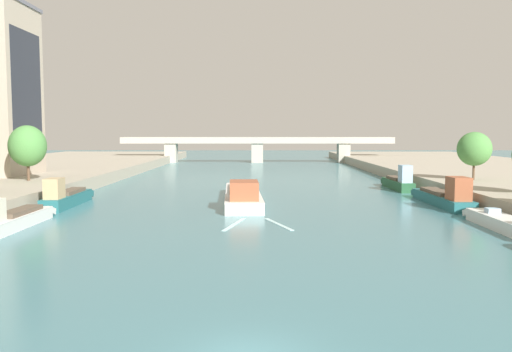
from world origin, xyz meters
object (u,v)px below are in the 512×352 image
object	(u,v)px
tree_left_past_mid	(28,146)
tree_right_second	(474,149)
barge_midriver	(243,194)
bridge_far	(257,146)
moored_boat_left_upstream	(12,219)
moored_boat_left_gap_after	(66,197)
moored_boat_right_near	(399,182)
moored_boat_right_gap_after	(444,197)
moored_boat_right_end	(504,223)

from	to	relation	value
tree_left_past_mid	tree_right_second	world-z (taller)	tree_left_past_mid
barge_midriver	bridge_far	distance (m)	73.79
moored_boat_left_upstream	moored_boat_left_gap_after	distance (m)	12.80
barge_midriver	moored_boat_right_near	xyz separation A→B (m)	(20.05, 13.06, 0.12)
barge_midriver	moored_boat_right_gap_after	bearing A→B (deg)	-6.23
moored_boat_left_upstream	moored_boat_left_gap_after	size ratio (longest dim) A/B	1.02
tree_left_past_mid	moored_boat_left_gap_after	bearing A→B (deg)	-50.56
moored_boat_left_gap_after	tree_left_past_mid	xyz separation A→B (m)	(-8.01, 9.74, 4.92)
barge_midriver	moored_boat_left_upstream	world-z (taller)	barge_midriver
moored_boat_right_gap_after	moored_boat_right_near	xyz separation A→B (m)	(-0.64, 15.32, 0.05)
moored_boat_right_gap_after	moored_boat_right_near	world-z (taller)	moored_boat_right_near
moored_boat_right_end	bridge_far	distance (m)	91.58
tree_right_second	bridge_far	world-z (taller)	tree_right_second
moored_boat_left_upstream	moored_boat_right_near	xyz separation A→B (m)	(37.44, 28.75, 0.16)
bridge_far	moored_boat_right_end	bearing A→B (deg)	-77.85
moored_boat_left_upstream	moored_boat_right_near	distance (m)	47.20
barge_midriver	bridge_far	world-z (taller)	bridge_far
moored_boat_left_gap_after	tree_right_second	bearing A→B (deg)	13.46
moored_boat_right_gap_after	tree_left_past_mid	xyz separation A→B (m)	(-46.53, 9.10, 4.92)
tree_left_past_mid	tree_right_second	xyz separation A→B (m)	(53.62, 1.18, -0.38)
moored_boat_right_near	tree_right_second	bearing A→B (deg)	-33.10
moored_boat_right_end	bridge_far	xyz separation A→B (m)	(-19.26, 89.47, 3.49)
moored_boat_left_upstream	tree_left_past_mid	world-z (taller)	tree_left_past_mid
moored_boat_left_upstream	moored_boat_right_gap_after	distance (m)	40.38
tree_left_past_mid	bridge_far	bearing A→B (deg)	67.87
barge_midriver	tree_right_second	world-z (taller)	tree_right_second
moored_boat_right_end	tree_left_past_mid	bearing A→B (deg)	154.06
tree_left_past_mid	bridge_far	xyz separation A→B (m)	(27.19, 66.87, -1.84)
moored_boat_right_end	tree_right_second	xyz separation A→B (m)	(7.17, 23.78, 4.94)
moored_boat_right_near	barge_midriver	bearing A→B (deg)	-146.92
barge_midriver	tree_right_second	bearing A→B (deg)	16.10
moored_boat_right_gap_after	moored_boat_left_gap_after	bearing A→B (deg)	-179.05
moored_boat_left_gap_after	moored_boat_right_end	xyz separation A→B (m)	(38.44, -12.86, -0.40)
barge_midriver	moored_boat_left_upstream	bearing A→B (deg)	-137.95
barge_midriver	moored_boat_right_near	world-z (taller)	moored_boat_right_near
moored_boat_right_gap_after	tree_left_past_mid	bearing A→B (deg)	168.94
moored_boat_right_end	bridge_far	world-z (taller)	bridge_far
moored_boat_right_end	moored_boat_right_gap_after	distance (m)	13.51
moored_boat_right_near	tree_right_second	world-z (taller)	tree_right_second
moored_boat_left_gap_after	tree_right_second	world-z (taller)	tree_right_second
moored_boat_left_upstream	bridge_far	xyz separation A→B (m)	(18.74, 89.40, 3.20)
tree_left_past_mid	moored_boat_right_gap_after	bearing A→B (deg)	-11.06
moored_boat_right_near	tree_left_past_mid	size ratio (longest dim) A/B	1.60
moored_boat_right_near	moored_boat_left_gap_after	bearing A→B (deg)	-157.16
moored_boat_left_upstream	tree_right_second	xyz separation A→B (m)	(45.17, 23.71, 4.65)
moored_boat_left_gap_after	moored_boat_right_end	bearing A→B (deg)	-18.50
moored_boat_right_end	moored_boat_right_gap_after	world-z (taller)	moored_boat_right_gap_after
moored_boat_left_upstream	moored_boat_right_gap_after	xyz separation A→B (m)	(38.08, 13.43, 0.11)
moored_boat_left_gap_after	moored_boat_right_near	bearing A→B (deg)	22.84
moored_boat_left_gap_after	bridge_far	bearing A→B (deg)	75.94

